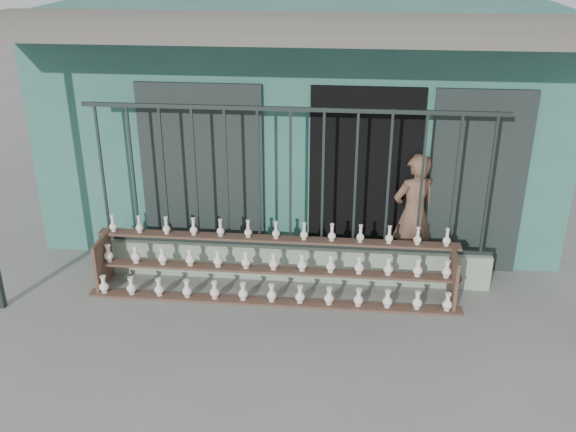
{
  "coord_description": "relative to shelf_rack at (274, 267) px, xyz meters",
  "views": [
    {
      "loc": [
        0.69,
        -5.94,
        4.07
      ],
      "look_at": [
        0.0,
        1.0,
        1.0
      ],
      "focal_mm": 40.0,
      "sensor_mm": 36.0,
      "label": 1
    }
  ],
  "objects": [
    {
      "name": "workshop_building",
      "position": [
        0.17,
        3.35,
        1.26
      ],
      "size": [
        7.4,
        6.6,
        3.21
      ],
      "color": "#31695D",
      "rests_on": "ground"
    },
    {
      "name": "security_fence",
      "position": [
        0.16,
        0.42,
        0.99
      ],
      "size": [
        5.0,
        0.04,
        1.8
      ],
      "color": "#283330",
      "rests_on": "parapet_wall"
    },
    {
      "name": "ground",
      "position": [
        0.16,
        -0.88,
        -0.36
      ],
      "size": [
        60.0,
        60.0,
        0.0
      ],
      "primitive_type": "plane",
      "color": "slate"
    },
    {
      "name": "elderly_woman",
      "position": [
        1.71,
        0.8,
        0.44
      ],
      "size": [
        0.69,
        0.59,
        1.6
      ],
      "primitive_type": "imported",
      "rotation": [
        0.0,
        0.0,
        3.55
      ],
      "color": "brown",
      "rests_on": "ground"
    },
    {
      "name": "shelf_rack",
      "position": [
        0.0,
        0.0,
        0.0
      ],
      "size": [
        4.5,
        0.68,
        0.85
      ],
      "color": "brown",
      "rests_on": "ground"
    },
    {
      "name": "parapet_wall",
      "position": [
        0.16,
        0.42,
        -0.14
      ],
      "size": [
        5.0,
        0.2,
        0.45
      ],
      "primitive_type": "cube",
      "color": "#8FA58D",
      "rests_on": "ground"
    }
  ]
}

